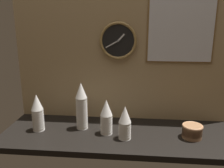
% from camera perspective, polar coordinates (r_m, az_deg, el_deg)
% --- Properties ---
extents(ground_plane, '(1.60, 0.56, 0.04)m').
position_cam_1_polar(ground_plane, '(1.68, 1.73, -12.08)').
color(ground_plane, black).
extents(wall_tiled_back, '(1.60, 0.03, 1.05)m').
position_cam_1_polar(wall_tiled_back, '(1.77, 2.43, 7.91)').
color(wall_tiled_back, tan).
rests_on(wall_tiled_back, ground_plane).
extents(cup_stack_center, '(0.08, 0.08, 0.24)m').
position_cam_1_polar(cup_stack_center, '(1.60, -1.37, -7.88)').
color(cup_stack_center, white).
rests_on(cup_stack_center, ground_plane).
extents(cup_stack_far_left, '(0.08, 0.08, 0.26)m').
position_cam_1_polar(cup_stack_far_left, '(1.73, -17.48, -6.55)').
color(cup_stack_far_left, white).
rests_on(cup_stack_far_left, ground_plane).
extents(cup_stack_center_left, '(0.08, 0.08, 0.34)m').
position_cam_1_polar(cup_stack_center_left, '(1.68, -7.34, -5.23)').
color(cup_stack_center_left, white).
rests_on(cup_stack_center_left, ground_plane).
extents(cup_stack_center_right, '(0.08, 0.08, 0.22)m').
position_cam_1_polar(cup_stack_center_right, '(1.54, 3.10, -9.23)').
color(cup_stack_center_right, white).
rests_on(cup_stack_center_right, ground_plane).
extents(bowl_stack_far_right, '(0.13, 0.13, 0.09)m').
position_cam_1_polar(bowl_stack_far_right, '(1.66, 18.74, -10.60)').
color(bowl_stack_far_right, '#996B47').
rests_on(bowl_stack_far_right, ground_plane).
extents(wall_clock, '(0.27, 0.03, 0.27)m').
position_cam_1_polar(wall_clock, '(1.73, 1.48, 10.36)').
color(wall_clock, black).
extents(menu_board, '(0.47, 0.01, 0.46)m').
position_cam_1_polar(menu_board, '(1.76, 16.23, 12.36)').
color(menu_board, olive).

